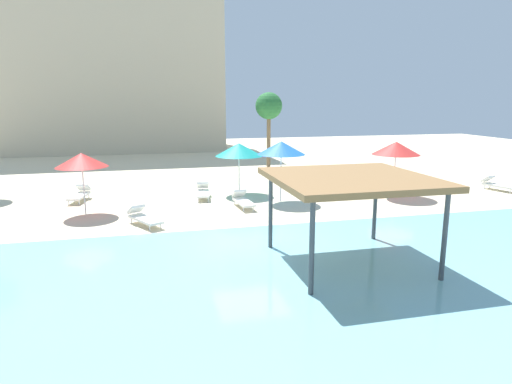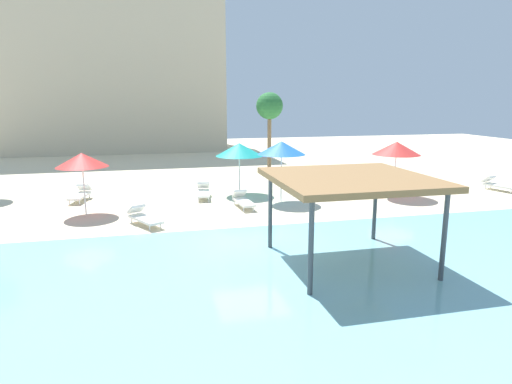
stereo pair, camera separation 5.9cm
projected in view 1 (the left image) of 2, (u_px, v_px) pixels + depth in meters
The scene contains 14 objects.
ground_plane at pixel (250, 240), 15.95m from camera, with size 80.00×80.00×0.00m, color beige.
lagoon_water at pixel (299, 304), 10.96m from camera, with size 44.00×13.50×0.04m, color #7AB7C1.
shade_pavilion at pixel (351, 181), 13.20m from camera, with size 4.51×4.51×2.71m.
beach_umbrella_red_0 at pixel (82, 160), 19.03m from camera, with size 2.18×2.18×2.67m.
beach_umbrella_red_1 at pixel (396, 148), 22.53m from camera, with size 2.39×2.39×2.80m.
beach_umbrella_teal_3 at pixel (239, 150), 23.12m from camera, with size 2.44×2.44×2.68m.
beach_umbrella_blue_4 at pixel (281, 148), 21.39m from camera, with size 2.30×2.30×2.93m.
lounge_chair_0 at pixel (203, 191), 22.59m from camera, with size 0.81×1.95×0.74m.
lounge_chair_2 at pixel (497, 184), 24.48m from camera, with size 1.10×1.99×0.74m.
lounge_chair_3 at pixel (243, 200), 20.70m from camera, with size 0.76×1.94×0.74m.
lounge_chair_4 at pixel (80, 194), 21.99m from camera, with size 0.96×1.98×0.74m.
lounge_chair_5 at pixel (143, 217), 17.76m from camera, with size 1.44×1.95×0.74m.
palm_tree_1 at pixel (269, 107), 31.75m from camera, with size 1.90×1.90×5.35m.
hotel_block_0 at pixel (105, 56), 42.84m from camera, with size 21.31×10.55×17.76m, color beige.
Camera 1 is at (-3.46, -14.86, 4.95)m, focal length 31.50 mm.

